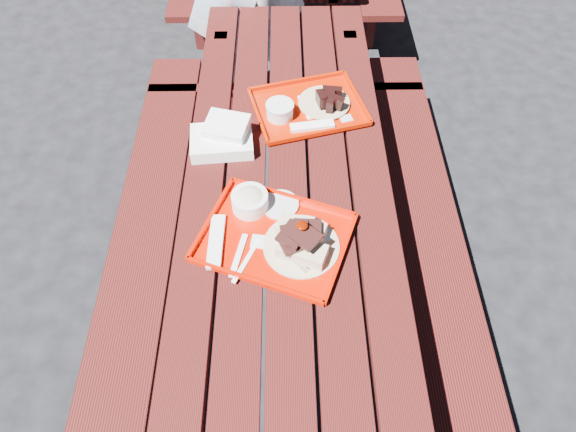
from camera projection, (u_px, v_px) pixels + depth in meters
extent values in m
plane|color=black|center=(288.00, 297.00, 2.39)|extent=(60.00, 60.00, 0.00)
cube|color=#46140D|center=(203.00, 198.00, 1.81)|extent=(0.14, 2.40, 0.04)
cube|color=#46140D|center=(245.00, 198.00, 1.81)|extent=(0.14, 2.40, 0.04)
cube|color=#46140D|center=(288.00, 198.00, 1.81)|extent=(0.14, 2.40, 0.04)
cube|color=#46140D|center=(330.00, 197.00, 1.81)|extent=(0.14, 2.40, 0.04)
cube|color=#46140D|center=(372.00, 197.00, 1.81)|extent=(0.14, 2.40, 0.04)
cube|color=#46140D|center=(142.00, 246.00, 2.04)|extent=(0.25, 2.40, 0.04)
cube|color=#46140D|center=(177.00, 138.00, 2.73)|extent=(0.06, 0.06, 0.42)
cube|color=#46140D|center=(432.00, 244.00, 2.05)|extent=(0.25, 2.40, 0.04)
cube|color=#46140D|center=(395.00, 137.00, 2.74)|extent=(0.06, 0.06, 0.42)
cube|color=#46140D|center=(228.00, 99.00, 2.67)|extent=(0.06, 0.06, 0.75)
cube|color=#46140D|center=(343.00, 98.00, 2.68)|extent=(0.06, 0.06, 0.75)
cube|color=#46140D|center=(286.00, 90.00, 2.63)|extent=(1.40, 0.06, 0.04)
cube|color=#46140D|center=(197.00, 20.00, 3.41)|extent=(0.06, 0.06, 0.42)
cube|color=#46140D|center=(372.00, 19.00, 3.41)|extent=(0.06, 0.06, 0.42)
cube|color=#46140D|center=(237.00, 6.00, 3.20)|extent=(0.06, 0.06, 0.75)
cube|color=#46140D|center=(333.00, 6.00, 3.21)|extent=(0.06, 0.06, 0.75)
cube|color=#C11000|center=(274.00, 239.00, 1.67)|extent=(0.55, 0.49, 0.01)
cube|color=#C11000|center=(293.00, 197.00, 1.76)|extent=(0.43, 0.17, 0.02)
cube|color=#C11000|center=(254.00, 281.00, 1.56)|extent=(0.43, 0.17, 0.02)
cube|color=#C11000|center=(341.00, 257.00, 1.61)|extent=(0.14, 0.33, 0.02)
cube|color=#C11000|center=(211.00, 217.00, 1.70)|extent=(0.14, 0.33, 0.02)
cylinder|color=tan|center=(301.00, 246.00, 1.64)|extent=(0.25, 0.25, 0.01)
cube|color=beige|center=(302.00, 251.00, 1.59)|extent=(0.17, 0.12, 0.05)
cube|color=beige|center=(301.00, 230.00, 1.64)|extent=(0.17, 0.12, 0.05)
ellipsoid|color=#560E00|center=(302.00, 223.00, 1.54)|extent=(0.04, 0.04, 0.01)
cylinder|color=white|center=(250.00, 201.00, 1.72)|extent=(0.12, 0.12, 0.06)
ellipsoid|color=beige|center=(250.00, 198.00, 1.70)|extent=(0.10, 0.10, 0.05)
cylinder|color=silver|center=(280.00, 205.00, 1.74)|extent=(0.13, 0.13, 0.01)
cube|color=white|center=(216.00, 241.00, 1.65)|extent=(0.05, 0.21, 0.02)
cube|color=white|center=(239.00, 255.00, 1.62)|extent=(0.05, 0.16, 0.01)
cube|color=white|center=(246.00, 261.00, 1.61)|extent=(0.09, 0.16, 0.01)
cube|color=silver|center=(259.00, 242.00, 1.65)|extent=(0.06, 0.06, 0.00)
cube|color=#B11800|center=(308.00, 109.00, 2.06)|extent=(0.49, 0.42, 0.01)
cube|color=#B11800|center=(297.00, 81.00, 2.14)|extent=(0.40, 0.12, 0.02)
cube|color=#B11800|center=(321.00, 133.00, 1.95)|extent=(0.40, 0.12, 0.02)
cube|color=#B11800|center=(357.00, 97.00, 2.08)|extent=(0.10, 0.31, 0.02)
cube|color=#B11800|center=(258.00, 115.00, 2.01)|extent=(0.10, 0.31, 0.02)
cube|color=white|center=(320.00, 105.00, 2.06)|extent=(0.17, 0.17, 0.01)
cylinder|color=tan|center=(324.00, 102.00, 2.05)|extent=(0.21, 0.21, 0.01)
cylinder|color=silver|center=(280.00, 111.00, 2.00)|extent=(0.10, 0.10, 0.05)
cylinder|color=white|center=(280.00, 105.00, 1.98)|extent=(0.11, 0.11, 0.01)
cube|color=white|center=(312.00, 126.00, 1.98)|extent=(0.17, 0.07, 0.01)
cube|color=silver|center=(346.00, 118.00, 2.01)|extent=(0.06, 0.05, 0.00)
cube|color=white|center=(222.00, 142.00, 1.91)|extent=(0.24, 0.19, 0.05)
cube|color=white|center=(227.00, 127.00, 1.90)|extent=(0.18, 0.16, 0.04)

